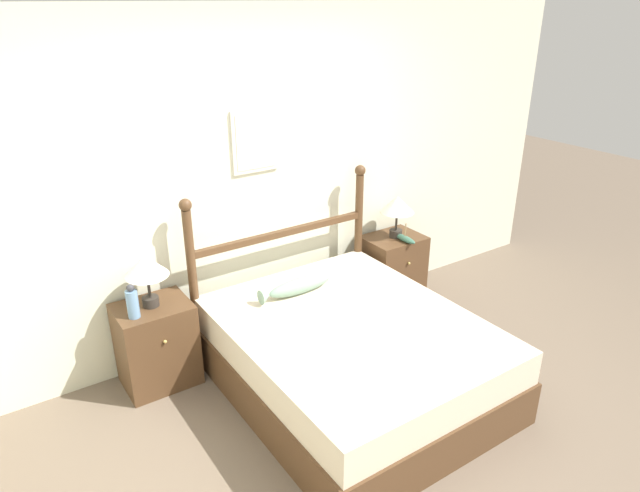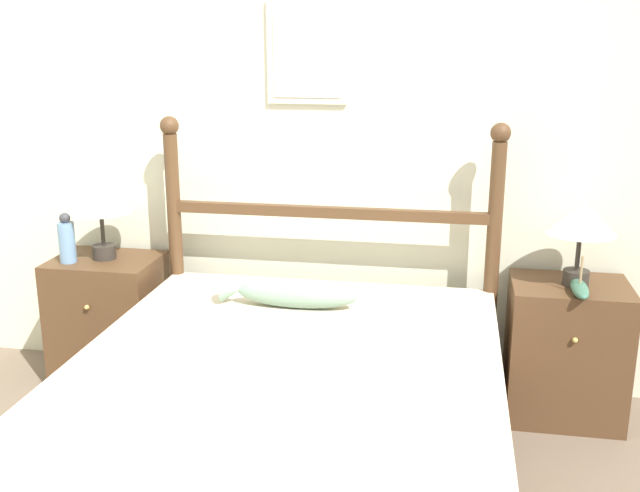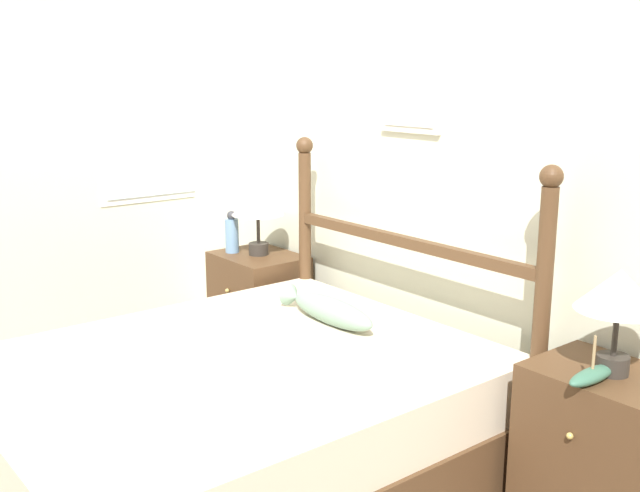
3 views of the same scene
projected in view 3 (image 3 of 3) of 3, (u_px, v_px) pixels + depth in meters
The scene contains 10 objects.
wall_back at pixel (414, 152), 3.56m from camera, with size 6.40×0.08×2.55m.
bed at pixel (236, 423), 3.01m from camera, with size 1.58×1.93×0.55m.
headboard at pixel (404, 273), 3.47m from camera, with size 1.60×0.09×1.31m.
nightstand_left at pixel (259, 307), 4.35m from camera, with size 0.51×0.42×0.63m.
nightstand_right at pixel (601, 454), 2.68m from camera, with size 0.51×0.42×0.63m.
table_lamp_left at pixel (258, 205), 4.21m from camera, with size 0.30×0.30×0.38m.
table_lamp_right at pixel (619, 295), 2.53m from camera, with size 0.30×0.30×0.38m.
bottle at pixel (232, 234), 4.31m from camera, with size 0.08×0.08×0.24m.
model_boat at pixel (592, 375), 2.52m from camera, with size 0.07×0.25×0.17m.
fish_pillow at pixel (328, 309), 3.35m from camera, with size 0.59×0.12×0.12m.
Camera 3 is at (2.51, -0.84, 1.65)m, focal length 42.00 mm.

